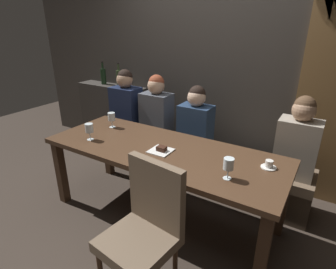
{
  "coord_description": "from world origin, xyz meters",
  "views": [
    {
      "loc": [
        1.23,
        -1.87,
        1.79
      ],
      "look_at": [
        0.0,
        0.1,
        0.84
      ],
      "focal_mm": 29.22,
      "sensor_mm": 36.0,
      "label": 1
    }
  ],
  "objects_px": {
    "chair_near_side": "(146,224)",
    "diner_near_end": "(298,140)",
    "dining_table": "(162,157)",
    "diner_bearded": "(156,110)",
    "diner_redhead": "(126,104)",
    "diner_far_end": "(196,120)",
    "espresso_cup": "(269,165)",
    "banquette_bench": "(195,166)",
    "dessert_plate": "(161,150)",
    "wine_bottle_dark_red": "(103,76)",
    "wine_glass_end_left": "(112,117)",
    "wine_glass_near_right": "(89,128)",
    "wine_glass_center_back": "(229,165)",
    "wine_bottle_pale_label": "(119,78)"
  },
  "relations": [
    {
      "from": "chair_near_side",
      "to": "diner_near_end",
      "type": "height_order",
      "value": "diner_near_end"
    },
    {
      "from": "dining_table",
      "to": "diner_bearded",
      "type": "distance_m",
      "value": 0.93
    },
    {
      "from": "diner_redhead",
      "to": "diner_near_end",
      "type": "relative_size",
      "value": 1.07
    },
    {
      "from": "diner_far_end",
      "to": "espresso_cup",
      "type": "bearing_deg",
      "value": -32.27
    },
    {
      "from": "banquette_bench",
      "to": "espresso_cup",
      "type": "xyz_separation_m",
      "value": [
        0.9,
        -0.56,
        0.54
      ]
    },
    {
      "from": "banquette_bench",
      "to": "dessert_plate",
      "type": "height_order",
      "value": "dessert_plate"
    },
    {
      "from": "wine_bottle_dark_red",
      "to": "espresso_cup",
      "type": "bearing_deg",
      "value": -19.03
    },
    {
      "from": "diner_far_end",
      "to": "diner_near_end",
      "type": "bearing_deg",
      "value": -2.44
    },
    {
      "from": "wine_glass_end_left",
      "to": "chair_near_side",
      "type": "bearing_deg",
      "value": -39.14
    },
    {
      "from": "diner_far_end",
      "to": "espresso_cup",
      "type": "xyz_separation_m",
      "value": [
        0.93,
        -0.59,
        -0.02
      ]
    },
    {
      "from": "wine_glass_near_right",
      "to": "dessert_plate",
      "type": "relative_size",
      "value": 0.86
    },
    {
      "from": "chair_near_side",
      "to": "wine_bottle_dark_red",
      "type": "xyz_separation_m",
      "value": [
        -2.04,
        1.76,
        0.51
      ]
    },
    {
      "from": "banquette_bench",
      "to": "wine_glass_near_right",
      "type": "distance_m",
      "value": 1.3
    },
    {
      "from": "chair_near_side",
      "to": "diner_far_end",
      "type": "bearing_deg",
      "value": 104.19
    },
    {
      "from": "dining_table",
      "to": "diner_far_end",
      "type": "relative_size",
      "value": 3.04
    },
    {
      "from": "dining_table",
      "to": "dessert_plate",
      "type": "height_order",
      "value": "dessert_plate"
    },
    {
      "from": "dining_table",
      "to": "banquette_bench",
      "type": "bearing_deg",
      "value": 90.0
    },
    {
      "from": "diner_bearded",
      "to": "espresso_cup",
      "type": "bearing_deg",
      "value": -21.83
    },
    {
      "from": "diner_far_end",
      "to": "wine_glass_near_right",
      "type": "distance_m",
      "value": 1.15
    },
    {
      "from": "dining_table",
      "to": "espresso_cup",
      "type": "relative_size",
      "value": 18.33
    },
    {
      "from": "dining_table",
      "to": "chair_near_side",
      "type": "height_order",
      "value": "chair_near_side"
    },
    {
      "from": "diner_near_end",
      "to": "wine_glass_near_right",
      "type": "relative_size",
      "value": 4.66
    },
    {
      "from": "banquette_bench",
      "to": "diner_far_end",
      "type": "distance_m",
      "value": 0.56
    },
    {
      "from": "diner_near_end",
      "to": "wine_glass_center_back",
      "type": "xyz_separation_m",
      "value": [
        -0.34,
        -0.86,
        0.04
      ]
    },
    {
      "from": "wine_bottle_dark_red",
      "to": "wine_glass_center_back",
      "type": "height_order",
      "value": "wine_bottle_dark_red"
    },
    {
      "from": "wine_bottle_pale_label",
      "to": "wine_glass_center_back",
      "type": "relative_size",
      "value": 1.99
    },
    {
      "from": "wine_bottle_pale_label",
      "to": "espresso_cup",
      "type": "relative_size",
      "value": 2.72
    },
    {
      "from": "diner_redhead",
      "to": "dessert_plate",
      "type": "height_order",
      "value": "diner_redhead"
    },
    {
      "from": "banquette_bench",
      "to": "chair_near_side",
      "type": "distance_m",
      "value": 1.5
    },
    {
      "from": "banquette_bench",
      "to": "wine_glass_near_right",
      "type": "height_order",
      "value": "wine_glass_near_right"
    },
    {
      "from": "diner_redhead",
      "to": "wine_glass_center_back",
      "type": "bearing_deg",
      "value": -27.28
    },
    {
      "from": "chair_near_side",
      "to": "wine_bottle_dark_red",
      "type": "distance_m",
      "value": 2.74
    },
    {
      "from": "diner_bearded",
      "to": "dessert_plate",
      "type": "height_order",
      "value": "diner_bearded"
    },
    {
      "from": "diner_redhead",
      "to": "dessert_plate",
      "type": "xyz_separation_m",
      "value": [
        1.01,
        -0.74,
        -0.08
      ]
    },
    {
      "from": "diner_far_end",
      "to": "wine_glass_near_right",
      "type": "height_order",
      "value": "diner_far_end"
    },
    {
      "from": "chair_near_side",
      "to": "wine_bottle_pale_label",
      "type": "distance_m",
      "value": 2.54
    },
    {
      "from": "banquette_bench",
      "to": "diner_far_end",
      "type": "height_order",
      "value": "diner_far_end"
    },
    {
      "from": "diner_far_end",
      "to": "espresso_cup",
      "type": "relative_size",
      "value": 6.03
    },
    {
      "from": "diner_bearded",
      "to": "diner_near_end",
      "type": "distance_m",
      "value": 1.58
    },
    {
      "from": "diner_far_end",
      "to": "wine_glass_end_left",
      "type": "height_order",
      "value": "diner_far_end"
    },
    {
      "from": "espresso_cup",
      "to": "banquette_bench",
      "type": "bearing_deg",
      "value": 148.32
    },
    {
      "from": "diner_redhead",
      "to": "wine_bottle_dark_red",
      "type": "bearing_deg",
      "value": 153.3
    },
    {
      "from": "wine_bottle_pale_label",
      "to": "wine_glass_center_back",
      "type": "height_order",
      "value": "wine_bottle_pale_label"
    },
    {
      "from": "diner_redhead",
      "to": "wine_glass_center_back",
      "type": "xyz_separation_m",
      "value": [
        1.67,
        -0.86,
        0.01
      ]
    },
    {
      "from": "diner_bearded",
      "to": "wine_bottle_dark_red",
      "type": "height_order",
      "value": "wine_bottle_dark_red"
    },
    {
      "from": "diner_bearded",
      "to": "diner_redhead",
      "type": "bearing_deg",
      "value": -174.06
    },
    {
      "from": "espresso_cup",
      "to": "dining_table",
      "type": "bearing_deg",
      "value": -171.02
    },
    {
      "from": "wine_bottle_pale_label",
      "to": "espresso_cup",
      "type": "distance_m",
      "value": 2.5
    },
    {
      "from": "wine_bottle_dark_red",
      "to": "dessert_plate",
      "type": "xyz_separation_m",
      "value": [
        1.72,
        -1.1,
        -0.32
      ]
    },
    {
      "from": "chair_near_side",
      "to": "wine_bottle_dark_red",
      "type": "height_order",
      "value": "wine_bottle_dark_red"
    }
  ]
}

